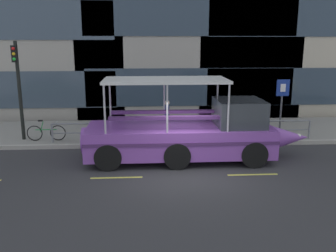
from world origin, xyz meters
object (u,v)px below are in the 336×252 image
at_px(parking_sign, 282,98).
at_px(leaned_bicycle, 46,133).
at_px(traffic_light_pole, 18,81).
at_px(duck_tour_boat, 192,134).
at_px(pedestrian_mid_left, 167,114).
at_px(pedestrian_near_bow, 247,111).

height_order(parking_sign, leaned_bicycle, parking_sign).
bearing_deg(traffic_light_pole, parking_sign, -0.80).
relative_size(parking_sign, duck_tour_boat, 0.30).
distance_m(traffic_light_pole, pedestrian_mid_left, 6.90).
distance_m(traffic_light_pole, pedestrian_near_bow, 10.74).
distance_m(traffic_light_pole, parking_sign, 11.97).
bearing_deg(traffic_light_pole, duck_tour_boat, -20.20).
bearing_deg(duck_tour_boat, traffic_light_pole, 159.80).
height_order(parking_sign, duck_tour_boat, duck_tour_boat).
height_order(leaned_bicycle, pedestrian_mid_left, pedestrian_mid_left).
bearing_deg(traffic_light_pole, pedestrian_near_bow, 4.08).
xyz_separation_m(duck_tour_boat, pedestrian_near_bow, (3.15, 3.49, 0.21)).
height_order(parking_sign, pedestrian_near_bow, parking_sign).
bearing_deg(leaned_bicycle, parking_sign, 0.38).
bearing_deg(duck_tour_boat, pedestrian_near_bow, 47.95).
relative_size(leaned_bicycle, pedestrian_mid_left, 1.06).
relative_size(leaned_bicycle, duck_tour_boat, 0.19).
bearing_deg(duck_tour_boat, leaned_bicycle, 158.46).
bearing_deg(duck_tour_boat, pedestrian_mid_left, 102.90).
relative_size(duck_tour_boat, pedestrian_mid_left, 5.46).
bearing_deg(pedestrian_near_bow, traffic_light_pole, -175.92).
distance_m(traffic_light_pole, duck_tour_boat, 8.13).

